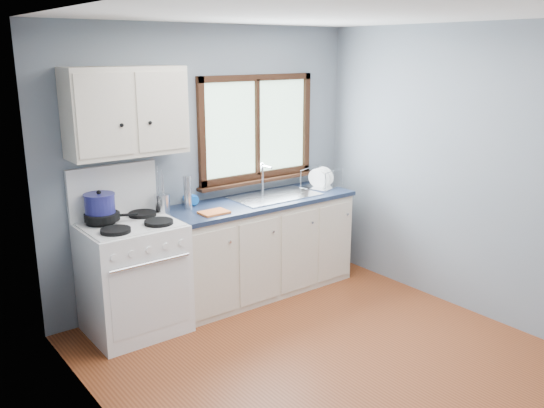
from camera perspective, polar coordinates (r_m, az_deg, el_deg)
floor at (r=4.47m, az=6.77°, el=-15.80°), size 3.20×3.60×0.02m
ceiling at (r=3.85m, az=7.98°, el=18.43°), size 3.20×3.60×0.02m
wall_back at (r=5.38m, az=-6.34°, el=3.97°), size 3.20×0.02×2.50m
wall_left at (r=3.11m, az=-14.43°, el=-4.66°), size 0.02×3.60×2.50m
wall_right at (r=5.21m, az=20.07°, el=2.79°), size 0.02×3.60×2.50m
gas_range at (r=4.88m, az=-13.62°, el=-6.78°), size 0.76×0.69×1.36m
base_cabinets at (r=5.53m, az=-1.22°, el=-4.65°), size 1.85×0.60×0.88m
countertop at (r=5.39m, az=-1.23°, el=0.26°), size 1.89×0.64×0.04m
sink at (r=5.50m, az=0.27°, el=0.14°), size 0.84×0.46×0.44m
window at (r=5.60m, az=-1.48°, el=6.83°), size 1.36×0.10×1.03m
upper_cabinets at (r=4.75m, az=-14.25°, el=8.86°), size 0.95×0.35×0.70m
skillet at (r=4.78m, az=-16.44°, el=-1.20°), size 0.44×0.36×0.06m
stockpot at (r=4.78m, az=-16.68°, el=-0.23°), size 0.32×0.32×0.24m
utensil_crock at (r=5.00m, az=-10.82°, el=0.08°), size 0.17×0.17×0.42m
thermos at (r=5.08m, az=-8.36°, el=1.16°), size 0.08×0.08×0.30m
soap_bottle at (r=5.16m, az=-7.67°, el=1.19°), size 0.11×0.11×0.26m
dish_towel at (r=4.94m, az=-5.75°, el=-0.83°), size 0.24×0.18×0.02m
dish_rack at (r=5.88m, az=4.93°, el=2.19°), size 0.47×0.41×0.20m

